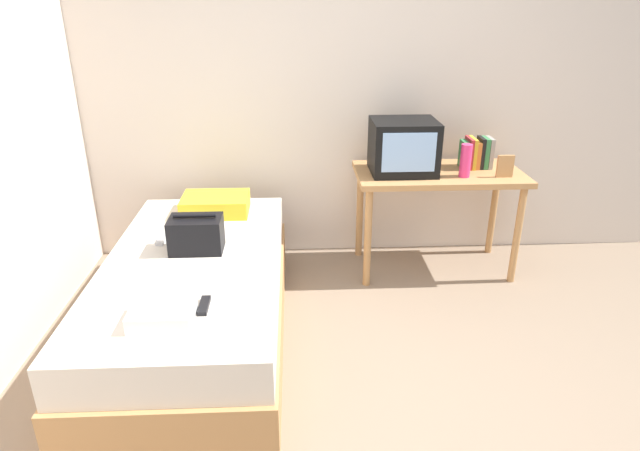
{
  "coord_description": "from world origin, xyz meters",
  "views": [
    {
      "loc": [
        -0.42,
        -1.99,
        1.88
      ],
      "look_at": [
        -0.27,
        1.08,
        0.57
      ],
      "focal_mm": 30.31,
      "sensor_mm": 36.0,
      "label": 1
    }
  ],
  "objects_px": {
    "picture_frame": "(505,166)",
    "pillow": "(216,204)",
    "bed": "(197,299)",
    "tv": "(403,147)",
    "folded_towel": "(162,315)",
    "book_row": "(476,153)",
    "desk": "(438,184)",
    "remote_dark": "(204,306)",
    "magazine": "(154,283)",
    "handbag": "(196,234)",
    "water_bottle": "(466,161)",
    "remote_silver": "(162,239)"
  },
  "relations": [
    {
      "from": "desk",
      "to": "handbag",
      "type": "relative_size",
      "value": 3.87
    },
    {
      "from": "picture_frame",
      "to": "pillow",
      "type": "height_order",
      "value": "picture_frame"
    },
    {
      "from": "water_bottle",
      "to": "book_row",
      "type": "relative_size",
      "value": 1.03
    },
    {
      "from": "desk",
      "to": "water_bottle",
      "type": "height_order",
      "value": "water_bottle"
    },
    {
      "from": "picture_frame",
      "to": "handbag",
      "type": "bearing_deg",
      "value": -164.19
    },
    {
      "from": "book_row",
      "to": "remote_dark",
      "type": "distance_m",
      "value": 2.27
    },
    {
      "from": "water_bottle",
      "to": "remote_dark",
      "type": "height_order",
      "value": "water_bottle"
    },
    {
      "from": "magazine",
      "to": "picture_frame",
      "type": "bearing_deg",
      "value": 24.05
    },
    {
      "from": "tv",
      "to": "magazine",
      "type": "xyz_separation_m",
      "value": [
        -1.48,
        -1.11,
        -0.41
      ]
    },
    {
      "from": "picture_frame",
      "to": "pillow",
      "type": "bearing_deg",
      "value": 179.09
    },
    {
      "from": "desk",
      "to": "folded_towel",
      "type": "xyz_separation_m",
      "value": [
        -1.62,
        -1.47,
        -0.1
      ]
    },
    {
      "from": "magazine",
      "to": "book_row",
      "type": "bearing_deg",
      "value": 30.51
    },
    {
      "from": "desk",
      "to": "remote_dark",
      "type": "height_order",
      "value": "desk"
    },
    {
      "from": "bed",
      "to": "magazine",
      "type": "bearing_deg",
      "value": -116.91
    },
    {
      "from": "desk",
      "to": "handbag",
      "type": "height_order",
      "value": "desk"
    },
    {
      "from": "handbag",
      "to": "magazine",
      "type": "xyz_separation_m",
      "value": [
        -0.16,
        -0.4,
        -0.1
      ]
    },
    {
      "from": "book_row",
      "to": "pillow",
      "type": "height_order",
      "value": "book_row"
    },
    {
      "from": "picture_frame",
      "to": "remote_silver",
      "type": "distance_m",
      "value": 2.28
    },
    {
      "from": "handbag",
      "to": "remote_dark",
      "type": "height_order",
      "value": "handbag"
    },
    {
      "from": "tv",
      "to": "remote_silver",
      "type": "xyz_separation_m",
      "value": [
        -1.56,
        -0.57,
        -0.4
      ]
    },
    {
      "from": "water_bottle",
      "to": "pillow",
      "type": "relative_size",
      "value": 0.5
    },
    {
      "from": "remote_silver",
      "to": "folded_towel",
      "type": "relative_size",
      "value": 0.51
    },
    {
      "from": "magazine",
      "to": "tv",
      "type": "bearing_deg",
      "value": 36.8
    },
    {
      "from": "folded_towel",
      "to": "book_row",
      "type": "bearing_deg",
      "value": 39.2
    },
    {
      "from": "tv",
      "to": "remote_dark",
      "type": "xyz_separation_m",
      "value": [
        -1.19,
        -1.35,
        -0.4
      ]
    },
    {
      "from": "bed",
      "to": "tv",
      "type": "height_order",
      "value": "tv"
    },
    {
      "from": "bed",
      "to": "desk",
      "type": "height_order",
      "value": "desk"
    },
    {
      "from": "bed",
      "to": "desk",
      "type": "bearing_deg",
      "value": 27.17
    },
    {
      "from": "desk",
      "to": "water_bottle",
      "type": "relative_size",
      "value": 5.19
    },
    {
      "from": "tv",
      "to": "handbag",
      "type": "bearing_deg",
      "value": -151.67
    },
    {
      "from": "bed",
      "to": "tv",
      "type": "bearing_deg",
      "value": 31.48
    },
    {
      "from": "remote_dark",
      "to": "magazine",
      "type": "bearing_deg",
      "value": 140.65
    },
    {
      "from": "book_row",
      "to": "remote_dark",
      "type": "height_order",
      "value": "book_row"
    },
    {
      "from": "picture_frame",
      "to": "tv",
      "type": "bearing_deg",
      "value": 167.47
    },
    {
      "from": "water_bottle",
      "to": "book_row",
      "type": "distance_m",
      "value": 0.25
    },
    {
      "from": "desk",
      "to": "handbag",
      "type": "bearing_deg",
      "value": -155.71
    },
    {
      "from": "desk",
      "to": "picture_frame",
      "type": "height_order",
      "value": "picture_frame"
    },
    {
      "from": "water_bottle",
      "to": "folded_towel",
      "type": "xyz_separation_m",
      "value": [
        -1.76,
        -1.34,
        -0.31
      ]
    },
    {
      "from": "water_bottle",
      "to": "remote_silver",
      "type": "xyz_separation_m",
      "value": [
        -1.96,
        -0.45,
        -0.33
      ]
    },
    {
      "from": "pillow",
      "to": "remote_silver",
      "type": "distance_m",
      "value": 0.53
    },
    {
      "from": "bed",
      "to": "remote_silver",
      "type": "relative_size",
      "value": 13.89
    },
    {
      "from": "remote_silver",
      "to": "folded_towel",
      "type": "distance_m",
      "value": 0.91
    },
    {
      "from": "tv",
      "to": "remote_dark",
      "type": "distance_m",
      "value": 1.84
    },
    {
      "from": "tv",
      "to": "handbag",
      "type": "distance_m",
      "value": 1.53
    },
    {
      "from": "tv",
      "to": "book_row",
      "type": "height_order",
      "value": "tv"
    },
    {
      "from": "remote_silver",
      "to": "tv",
      "type": "bearing_deg",
      "value": 20.25
    },
    {
      "from": "bed",
      "to": "folded_towel",
      "type": "relative_size",
      "value": 7.14
    },
    {
      "from": "picture_frame",
      "to": "remote_dark",
      "type": "relative_size",
      "value": 0.97
    },
    {
      "from": "pillow",
      "to": "magazine",
      "type": "relative_size",
      "value": 1.53
    },
    {
      "from": "book_row",
      "to": "magazine",
      "type": "bearing_deg",
      "value": -149.49
    }
  ]
}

